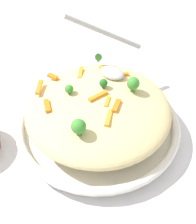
{
  "coord_description": "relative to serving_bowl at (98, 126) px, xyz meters",
  "views": [
    {
      "loc": [
        0.26,
        -0.36,
        0.51
      ],
      "look_at": [
        0.0,
        0.0,
        0.06
      ],
      "focal_mm": 48.54,
      "sensor_mm": 36.0,
      "label": 1
    }
  ],
  "objects": [
    {
      "name": "serving_bowl",
      "position": [
        0.0,
        0.0,
        0.0
      ],
      "size": [
        0.35,
        0.35,
        0.04
      ],
      "color": "white",
      "rests_on": "ground_plane"
    },
    {
      "name": "carrot_piece_8",
      "position": [
        -0.05,
        0.08,
        0.08
      ],
      "size": [
        0.03,
        0.02,
        0.01
      ],
      "primitive_type": "cube",
      "rotation": [
        0.0,
        0.0,
        2.67
      ],
      "color": "orange",
      "rests_on": "pasta_mound"
    },
    {
      "name": "broccoli_floret_4",
      "position": [
        0.04,
        0.06,
        0.1
      ],
      "size": [
        0.03,
        0.03,
        0.03
      ],
      "color": "#377928",
      "rests_on": "pasta_mound"
    },
    {
      "name": "carrot_piece_0",
      "position": [
        -0.12,
        -0.0,
        0.08
      ],
      "size": [
        0.02,
        0.01,
        0.01
      ],
      "primitive_type": "cube",
      "rotation": [
        0.0,
        0.0,
        0.06
      ],
      "color": "orange",
      "rests_on": "pasta_mound"
    },
    {
      "name": "carrot_piece_4",
      "position": [
        -0.12,
        -0.04,
        0.08
      ],
      "size": [
        0.03,
        0.04,
        0.01
      ],
      "primitive_type": "cube",
      "rotation": [
        0.0,
        0.0,
        5.29
      ],
      "color": "orange",
      "rests_on": "pasta_mound"
    },
    {
      "name": "broccoli_floret_2",
      "position": [
        -0.08,
        0.11,
        0.09
      ],
      "size": [
        0.02,
        0.02,
        0.02
      ],
      "color": "#377928",
      "rests_on": "pasta_mound"
    },
    {
      "name": "carrot_piece_5",
      "position": [
        -0.08,
        0.05,
        0.08
      ],
      "size": [
        0.03,
        0.04,
        0.01
      ],
      "primitive_type": "cube",
      "rotation": [
        0.0,
        0.0,
        2.13
      ],
      "color": "orange",
      "rests_on": "pasta_mound"
    },
    {
      "name": "pasta_mound",
      "position": [
        0.0,
        0.0,
        0.05
      ],
      "size": [
        0.3,
        0.3,
        0.07
      ],
      "primitive_type": "ellipsoid",
      "color": "#DBC689",
      "rests_on": "serving_bowl"
    },
    {
      "name": "serving_spoon",
      "position": [
        -0.05,
        0.1,
        0.11
      ],
      "size": [
        0.16,
        0.15,
        0.11
      ],
      "color": "#B7B7BC",
      "rests_on": "pasta_mound"
    },
    {
      "name": "broccoli_floret_3",
      "position": [
        -0.06,
        -0.02,
        0.09
      ],
      "size": [
        0.02,
        0.02,
        0.02
      ],
      "color": "#377928",
      "rests_on": "pasta_mound"
    },
    {
      "name": "carrot_piece_2",
      "position": [
        0.04,
        -0.0,
        0.08
      ],
      "size": [
        0.02,
        0.04,
        0.01
      ],
      "primitive_type": "cube",
      "rotation": [
        0.0,
        0.0,
        5.02
      ],
      "color": "orange",
      "rests_on": "pasta_mound"
    },
    {
      "name": "carrot_piece_7",
      "position": [
        -0.0,
        0.0,
        0.09
      ],
      "size": [
        0.02,
        0.04,
        0.01
      ],
      "primitive_type": "cube",
      "rotation": [
        0.0,
        0.0,
        4.41
      ],
      "color": "orange",
      "rests_on": "pasta_mound"
    },
    {
      "name": "broccoli_floret_0",
      "position": [
        -0.01,
        0.03,
        0.09
      ],
      "size": [
        0.02,
        0.02,
        0.02
      ],
      "color": "#205B1C",
      "rests_on": "pasta_mound"
    },
    {
      "name": "carrot_piece_9",
      "position": [
        -0.07,
        -0.07,
        0.08
      ],
      "size": [
        0.03,
        0.03,
        0.01
      ],
      "primitive_type": "cube",
      "rotation": [
        0.0,
        0.0,
        5.59
      ],
      "color": "orange",
      "rests_on": "pasta_mound"
    },
    {
      "name": "broccoli_floret_1",
      "position": [
        0.03,
        -0.09,
        0.1
      ],
      "size": [
        0.03,
        0.03,
        0.03
      ],
      "color": "#377928",
      "rests_on": "pasta_mound"
    },
    {
      "name": "carrot_piece_6",
      "position": [
        0.02,
        -0.0,
        0.08
      ],
      "size": [
        0.02,
        0.03,
        0.01
      ],
      "primitive_type": "cube",
      "rotation": [
        0.0,
        0.0,
        1.98
      ],
      "color": "orange",
      "rests_on": "pasta_mound"
    },
    {
      "name": "carrot_piece_1",
      "position": [
        -0.01,
        0.09,
        0.08
      ],
      "size": [
        0.03,
        0.03,
        0.01
      ],
      "primitive_type": "cube",
      "rotation": [
        0.0,
        0.0,
        0.79
      ],
      "color": "orange",
      "rests_on": "pasta_mound"
    },
    {
      "name": "ground_plane",
      "position": [
        0.0,
        0.0,
        -0.02
      ],
      "size": [
        2.4,
        2.4,
        0.0
      ],
      "primitive_type": "plane",
      "color": "silver"
    },
    {
      "name": "carrot_piece_3",
      "position": [
        0.05,
        -0.03,
        0.08
      ],
      "size": [
        0.02,
        0.04,
        0.01
      ],
      "primitive_type": "cube",
      "rotation": [
        0.0,
        0.0,
        1.98
      ],
      "color": "orange",
      "rests_on": "pasta_mound"
    }
  ]
}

